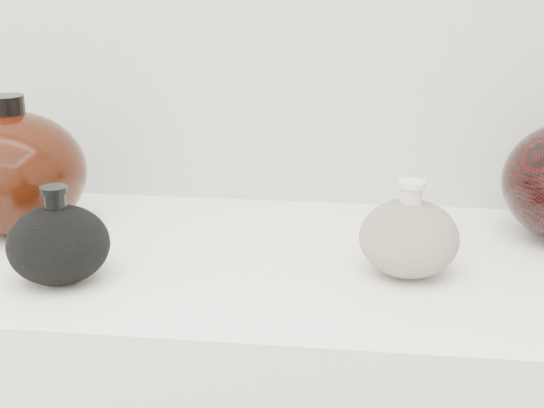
# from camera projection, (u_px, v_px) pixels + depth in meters

# --- Properties ---
(black_gourd_vase) EXTENTS (0.16, 0.16, 0.12)m
(black_gourd_vase) POSITION_uv_depth(u_px,v_px,m) (59.00, 244.00, 0.94)
(black_gourd_vase) COLOR black
(black_gourd_vase) RESTS_ON display_counter
(cream_gourd_vase) EXTENTS (0.17, 0.17, 0.12)m
(cream_gourd_vase) POSITION_uv_depth(u_px,v_px,m) (409.00, 237.00, 0.96)
(cream_gourd_vase) COLOR beige
(cream_gourd_vase) RESTS_ON display_counter
(left_round_pot) EXTENTS (0.25, 0.25, 0.20)m
(left_round_pot) POSITION_uv_depth(u_px,v_px,m) (13.00, 172.00, 1.10)
(left_round_pot) COLOR black
(left_round_pot) RESTS_ON display_counter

